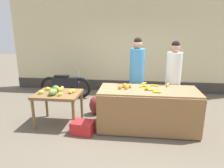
{
  "coord_description": "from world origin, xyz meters",
  "views": [
    {
      "loc": [
        0.19,
        -3.99,
        2.06
      ],
      "look_at": [
        -0.29,
        0.15,
        0.92
      ],
      "focal_mm": 32.24,
      "sensor_mm": 36.0,
      "label": 1
    }
  ],
  "objects": [
    {
      "name": "ground_plane",
      "position": [
        0.0,
        0.0,
        0.0
      ],
      "size": [
        24.0,
        24.0,
        0.0
      ],
      "primitive_type": "plane",
      "color": "#665B4C"
    },
    {
      "name": "fruit_stall_counter",
      "position": [
        0.48,
        -0.01,
        0.43
      ],
      "size": [
        2.02,
        0.85,
        0.87
      ],
      "color": "olive",
      "rests_on": "ground"
    },
    {
      "name": "market_wall_back",
      "position": [
        0.0,
        2.77,
        1.68
      ],
      "size": [
        7.99,
        0.23,
        3.42
      ],
      "color": "beige",
      "rests_on": "ground"
    },
    {
      "name": "vendor_woman_blue_shirt",
      "position": [
        0.23,
        0.66,
        0.95
      ],
      "size": [
        0.34,
        0.34,
        1.88
      ],
      "color": "#33333D",
      "rests_on": "ground"
    },
    {
      "name": "vendor_woman_white_shirt",
      "position": [
        1.06,
        0.62,
        0.92
      ],
      "size": [
        0.34,
        0.34,
        1.82
      ],
      "color": "#33333D",
      "rests_on": "ground"
    },
    {
      "name": "orange_pile",
      "position": [
        -0.01,
        0.05,
        0.91
      ],
      "size": [
        0.28,
        0.25,
        0.09
      ],
      "color": "orange",
      "rests_on": "fruit_stall_counter"
    },
    {
      "name": "produce_sack",
      "position": [
        -0.73,
        0.6,
        0.24
      ],
      "size": [
        0.45,
        0.42,
        0.49
      ],
      "primitive_type": "ellipsoid",
      "rotation": [
        0.0,
        0.0,
        0.43
      ],
      "color": "maroon",
      "rests_on": "ground"
    },
    {
      "name": "mango_papaya_pile",
      "position": [
        -1.5,
        -0.01,
        0.78
      ],
      "size": [
        0.76,
        0.58,
        0.14
      ],
      "color": "#E0D147",
      "rests_on": "side_table_wooden"
    },
    {
      "name": "produce_crate",
      "position": [
        -0.83,
        -0.38,
        0.13
      ],
      "size": [
        0.48,
        0.37,
        0.26
      ],
      "primitive_type": "cube",
      "rotation": [
        0.0,
        0.0,
        -0.13
      ],
      "color": "red",
      "rests_on": "ground"
    },
    {
      "name": "banana_bunch_pile",
      "position": [
        0.55,
        0.04,
        0.9
      ],
      "size": [
        0.65,
        0.6,
        0.07
      ],
      "color": "gold",
      "rests_on": "fruit_stall_counter"
    },
    {
      "name": "side_table_wooden",
      "position": [
        -1.46,
        0.0,
        0.63
      ],
      "size": [
        0.96,
        0.74,
        0.72
      ],
      "color": "brown",
      "rests_on": "ground"
    },
    {
      "name": "parked_motorcycle",
      "position": [
        -1.93,
        1.76,
        0.4
      ],
      "size": [
        1.6,
        0.18,
        0.88
      ],
      "color": "black",
      "rests_on": "ground"
    }
  ]
}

